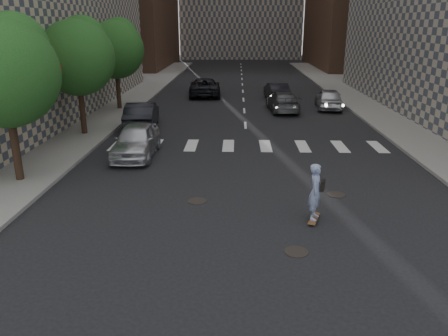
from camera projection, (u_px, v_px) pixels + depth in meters
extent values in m
plane|color=black|center=(252.00, 215.00, 14.99)|extent=(160.00, 160.00, 0.00)
cube|color=gray|center=(60.00, 106.00, 34.36)|extent=(13.00, 80.00, 0.15)
cube|color=gray|center=(433.00, 108.00, 33.53)|extent=(13.00, 80.00, 0.15)
cube|color=black|center=(45.00, 105.00, 24.17)|extent=(0.30, 14.00, 4.00)
cube|color=maroon|center=(55.00, 66.00, 23.49)|extent=(1.60, 14.00, 0.25)
cube|color=black|center=(425.00, 95.00, 27.32)|extent=(0.30, 18.00, 4.00)
cylinder|color=#382619|center=(15.00, 146.00, 17.62)|extent=(0.32, 0.32, 2.80)
sphere|color=#17451C|center=(4.00, 73.00, 16.71)|extent=(4.20, 4.20, 4.20)
sphere|color=#17451C|center=(13.00, 48.00, 16.99)|extent=(2.80, 2.80, 2.80)
cylinder|color=#382619|center=(82.00, 109.00, 25.21)|extent=(0.32, 0.32, 2.80)
sphere|color=#17451C|center=(77.00, 58.00, 24.30)|extent=(4.20, 4.20, 4.20)
sphere|color=#17451C|center=(83.00, 41.00, 24.58)|extent=(2.80, 2.80, 2.80)
cylinder|color=#382619|center=(118.00, 90.00, 32.80)|extent=(0.32, 0.32, 2.80)
sphere|color=#17451C|center=(115.00, 50.00, 31.89)|extent=(4.20, 4.20, 4.20)
sphere|color=#17451C|center=(119.00, 37.00, 32.17)|extent=(2.80, 2.80, 2.80)
cylinder|color=black|center=(296.00, 252.00, 12.58)|extent=(0.70, 0.70, 0.02)
cylinder|color=black|center=(197.00, 201.00, 16.18)|extent=(0.70, 0.70, 0.02)
cylinder|color=black|center=(336.00, 195.00, 16.79)|extent=(0.70, 0.70, 0.02)
cube|color=brown|center=(314.00, 218.00, 14.53)|extent=(0.56, 1.03, 0.02)
cylinder|color=green|center=(309.00, 224.00, 14.26)|extent=(0.05, 0.07, 0.07)
cylinder|color=green|center=(315.00, 225.00, 14.20)|extent=(0.05, 0.07, 0.07)
cylinder|color=green|center=(313.00, 216.00, 14.90)|extent=(0.05, 0.07, 0.07)
cylinder|color=green|center=(318.00, 216.00, 14.84)|extent=(0.05, 0.07, 0.07)
imported|color=#93A8D6|center=(316.00, 192.00, 14.23)|extent=(0.65, 0.80, 1.89)
cube|color=black|center=(323.00, 185.00, 14.14)|extent=(0.21, 0.33, 0.36)
imported|color=silver|center=(136.00, 140.00, 21.48)|extent=(1.94, 4.72, 1.60)
imported|color=black|center=(142.00, 115.00, 27.25)|extent=(2.20, 5.13, 1.65)
imported|color=#4E5055|center=(283.00, 102.00, 32.61)|extent=(2.41, 5.14, 1.45)
imported|color=black|center=(205.00, 87.00, 39.50)|extent=(3.06, 6.00, 1.62)
imported|color=#BBBDC3|center=(329.00, 99.00, 33.53)|extent=(2.32, 4.80, 1.58)
imported|color=black|center=(276.00, 91.00, 37.44)|extent=(2.00, 4.67, 1.50)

